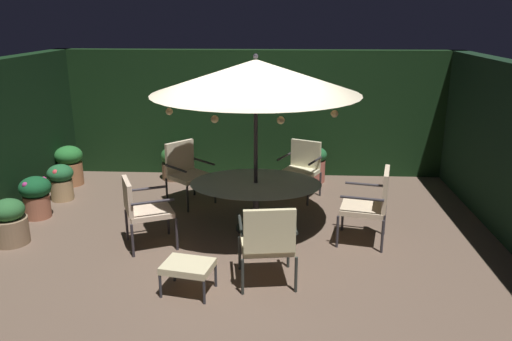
{
  "coord_description": "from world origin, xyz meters",
  "views": [
    {
      "loc": [
        0.56,
        -6.61,
        3.02
      ],
      "look_at": [
        0.16,
        0.39,
        0.88
      ],
      "focal_mm": 35.82,
      "sensor_mm": 36.0,
      "label": 1
    }
  ],
  "objects_px": {
    "patio_umbrella": "(256,77)",
    "potted_plant_right_far": "(36,195)",
    "ottoman_footrest": "(188,267)",
    "patio_dining_table": "(256,189)",
    "patio_chair_south": "(142,207)",
    "patio_chair_east": "(302,165)",
    "potted_plant_right_near": "(316,163)",
    "patio_chair_northeast": "(372,201)",
    "patio_chair_north": "(268,240)",
    "potted_plant_back_right": "(9,222)",
    "potted_plant_left_far": "(61,181)",
    "potted_plant_back_left": "(69,164)",
    "patio_chair_southeast": "(186,169)",
    "potted_plant_front_corner": "(175,162)"
  },
  "relations": [
    {
      "from": "patio_chair_northeast",
      "to": "ottoman_footrest",
      "type": "xyz_separation_m",
      "value": [
        -2.25,
        -1.47,
        -0.29
      ]
    },
    {
      "from": "patio_umbrella",
      "to": "patio_chair_north",
      "type": "bearing_deg",
      "value": -81.88
    },
    {
      "from": "patio_dining_table",
      "to": "patio_umbrella",
      "type": "xyz_separation_m",
      "value": [
        -0.0,
        0.0,
        1.61
      ]
    },
    {
      "from": "potted_plant_front_corner",
      "to": "patio_chair_north",
      "type": "bearing_deg",
      "value": -64.13
    },
    {
      "from": "patio_umbrella",
      "to": "potted_plant_back_right",
      "type": "height_order",
      "value": "patio_umbrella"
    },
    {
      "from": "potted_plant_back_right",
      "to": "potted_plant_right_far",
      "type": "height_order",
      "value": "potted_plant_right_far"
    },
    {
      "from": "patio_chair_east",
      "to": "patio_chair_southeast",
      "type": "xyz_separation_m",
      "value": [
        -1.93,
        -0.38,
        0.02
      ]
    },
    {
      "from": "potted_plant_front_corner",
      "to": "patio_chair_southeast",
      "type": "bearing_deg",
      "value": -69.6
    },
    {
      "from": "patio_umbrella",
      "to": "ottoman_footrest",
      "type": "bearing_deg",
      "value": -109.71
    },
    {
      "from": "potted_plant_right_near",
      "to": "potted_plant_left_far",
      "type": "distance_m",
      "value": 4.53
    },
    {
      "from": "patio_chair_north",
      "to": "patio_chair_east",
      "type": "height_order",
      "value": "patio_chair_north"
    },
    {
      "from": "patio_chair_east",
      "to": "potted_plant_back_right",
      "type": "height_order",
      "value": "patio_chair_east"
    },
    {
      "from": "patio_chair_north",
      "to": "patio_chair_northeast",
      "type": "bearing_deg",
      "value": 42.7
    },
    {
      "from": "potted_plant_back_right",
      "to": "potted_plant_right_near",
      "type": "bearing_deg",
      "value": 34.66
    },
    {
      "from": "patio_chair_southeast",
      "to": "patio_chair_north",
      "type": "bearing_deg",
      "value": -61.76
    },
    {
      "from": "potted_plant_back_left",
      "to": "patio_chair_north",
      "type": "bearing_deg",
      "value": -42.68
    },
    {
      "from": "patio_chair_south",
      "to": "potted_plant_right_near",
      "type": "height_order",
      "value": "patio_chair_south"
    },
    {
      "from": "patio_chair_north",
      "to": "potted_plant_back_right",
      "type": "xyz_separation_m",
      "value": [
        -3.56,
        0.93,
        -0.26
      ]
    },
    {
      "from": "patio_chair_northeast",
      "to": "potted_plant_back_right",
      "type": "height_order",
      "value": "patio_chair_northeast"
    },
    {
      "from": "patio_chair_north",
      "to": "ottoman_footrest",
      "type": "distance_m",
      "value": 0.95
    },
    {
      "from": "potted_plant_right_near",
      "to": "potted_plant_left_far",
      "type": "bearing_deg",
      "value": -164.01
    },
    {
      "from": "patio_chair_southeast",
      "to": "potted_plant_left_far",
      "type": "height_order",
      "value": "patio_chair_southeast"
    },
    {
      "from": "patio_chair_south",
      "to": "potted_plant_right_near",
      "type": "xyz_separation_m",
      "value": [
        2.47,
        2.98,
        -0.21
      ]
    },
    {
      "from": "patio_umbrella",
      "to": "patio_chair_southeast",
      "type": "xyz_separation_m",
      "value": [
        -1.22,
        1.08,
        -1.64
      ]
    },
    {
      "from": "patio_chair_east",
      "to": "potted_plant_left_far",
      "type": "distance_m",
      "value": 4.09
    },
    {
      "from": "patio_dining_table",
      "to": "potted_plant_right_far",
      "type": "xyz_separation_m",
      "value": [
        -3.41,
        0.26,
        -0.25
      ]
    },
    {
      "from": "patio_dining_table",
      "to": "patio_umbrella",
      "type": "relative_size",
      "value": 0.66
    },
    {
      "from": "ottoman_footrest",
      "to": "potted_plant_right_far",
      "type": "height_order",
      "value": "potted_plant_right_far"
    },
    {
      "from": "ottoman_footrest",
      "to": "patio_dining_table",
      "type": "bearing_deg",
      "value": 70.29
    },
    {
      "from": "patio_chair_north",
      "to": "patio_umbrella",
      "type": "bearing_deg",
      "value": 98.12
    },
    {
      "from": "ottoman_footrest",
      "to": "patio_chair_south",
      "type": "bearing_deg",
      "value": 125.29
    },
    {
      "from": "patio_umbrella",
      "to": "potted_plant_right_far",
      "type": "bearing_deg",
      "value": 175.66
    },
    {
      "from": "patio_chair_northeast",
      "to": "patio_chair_southeast",
      "type": "relative_size",
      "value": 1.04
    },
    {
      "from": "potted_plant_right_near",
      "to": "potted_plant_right_far",
      "type": "height_order",
      "value": "potted_plant_right_near"
    },
    {
      "from": "patio_dining_table",
      "to": "patio_chair_north",
      "type": "xyz_separation_m",
      "value": [
        0.23,
        -1.62,
        -0.04
      ]
    },
    {
      "from": "patio_chair_east",
      "to": "patio_chair_south",
      "type": "xyz_separation_m",
      "value": [
        -2.18,
        -2.13,
        0.02
      ]
    },
    {
      "from": "patio_chair_southeast",
      "to": "potted_plant_front_corner",
      "type": "bearing_deg",
      "value": 110.4
    },
    {
      "from": "patio_chair_south",
      "to": "potted_plant_front_corner",
      "type": "distance_m",
      "value": 3.02
    },
    {
      "from": "patio_chair_northeast",
      "to": "potted_plant_left_far",
      "type": "distance_m",
      "value": 5.16
    },
    {
      "from": "ottoman_footrest",
      "to": "potted_plant_right_near",
      "type": "distance_m",
      "value": 4.45
    },
    {
      "from": "patio_chair_south",
      "to": "potted_plant_back_right",
      "type": "bearing_deg",
      "value": -179.65
    },
    {
      "from": "patio_umbrella",
      "to": "ottoman_footrest",
      "type": "relative_size",
      "value": 4.65
    },
    {
      "from": "patio_umbrella",
      "to": "patio_chair_northeast",
      "type": "height_order",
      "value": "patio_umbrella"
    },
    {
      "from": "potted_plant_back_right",
      "to": "potted_plant_left_far",
      "type": "distance_m",
      "value": 1.74
    },
    {
      "from": "patio_chair_north",
      "to": "potted_plant_back_left",
      "type": "relative_size",
      "value": 1.38
    },
    {
      "from": "patio_dining_table",
      "to": "patio_chair_north",
      "type": "relative_size",
      "value": 1.87
    },
    {
      "from": "patio_chair_east",
      "to": "potted_plant_right_near",
      "type": "relative_size",
      "value": 1.44
    },
    {
      "from": "patio_chair_southeast",
      "to": "potted_plant_back_right",
      "type": "xyz_separation_m",
      "value": [
        -2.11,
        -1.77,
        -0.26
      ]
    },
    {
      "from": "patio_chair_northeast",
      "to": "potted_plant_back_right",
      "type": "distance_m",
      "value": 4.95
    },
    {
      "from": "patio_chair_east",
      "to": "potted_plant_back_right",
      "type": "relative_size",
      "value": 1.5
    }
  ]
}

